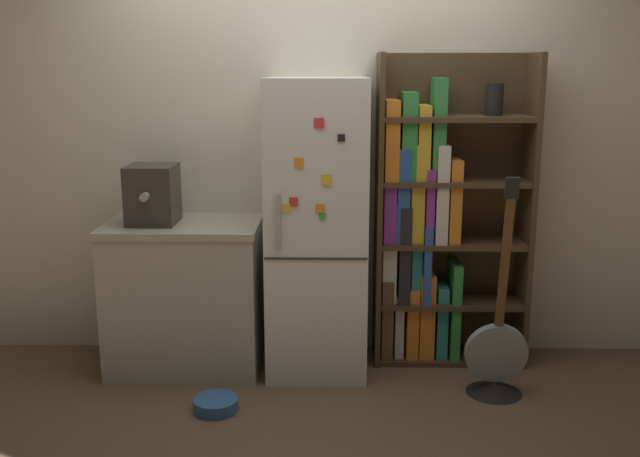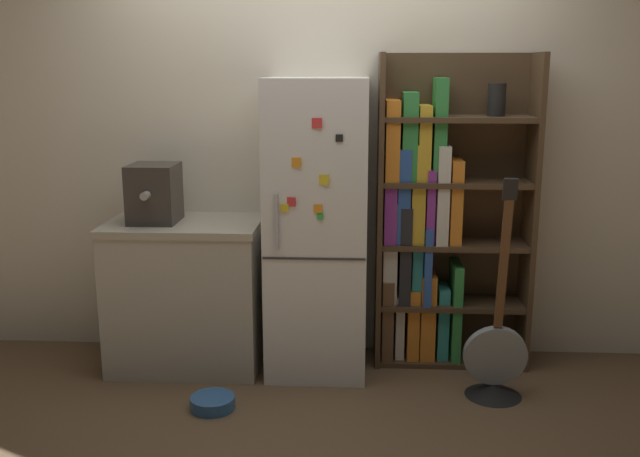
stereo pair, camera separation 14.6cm
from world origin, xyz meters
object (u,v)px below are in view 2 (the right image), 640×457
pet_bowl (213,402)px  espresso_machine (154,193)px  refrigerator (317,228)px  guitar (495,366)px  bookshelf (433,225)px

pet_bowl → espresso_machine: bearing=126.7°
refrigerator → pet_bowl: size_ratio=7.23×
espresso_machine → guitar: bearing=-9.9°
refrigerator → pet_bowl: bearing=-131.6°
espresso_machine → pet_bowl: size_ratio=1.48×
bookshelf → guitar: (0.30, -0.50, -0.65)m
bookshelf → refrigerator: bearing=-167.0°
espresso_machine → refrigerator: bearing=1.0°
espresso_machine → guitar: guitar is taller
refrigerator → pet_bowl: 1.11m
bookshelf → pet_bowl: bookshelf is taller
bookshelf → guitar: 0.88m
refrigerator → bookshelf: bearing=13.0°
espresso_machine → guitar: size_ratio=0.28×
bookshelf → guitar: size_ratio=1.50×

